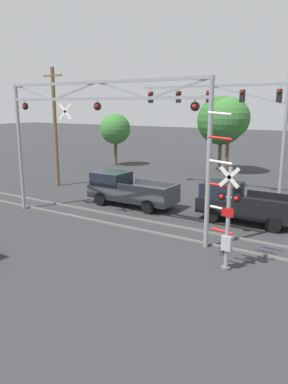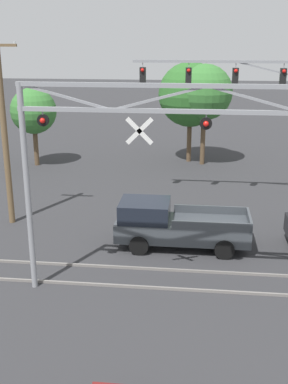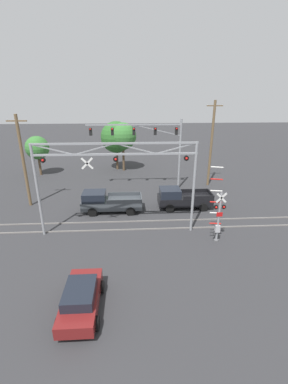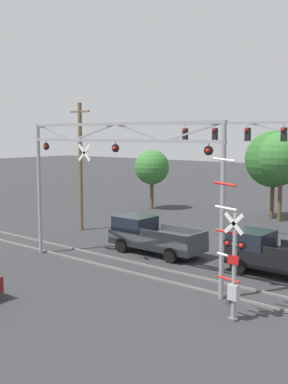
{
  "view_description": "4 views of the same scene",
  "coord_description": "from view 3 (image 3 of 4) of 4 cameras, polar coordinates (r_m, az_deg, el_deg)",
  "views": [
    {
      "loc": [
        11.83,
        1.86,
        6.01
      ],
      "look_at": [
        2.05,
        17.26,
        1.81
      ],
      "focal_mm": 35.0,
      "sensor_mm": 36.0,
      "label": 1
    },
    {
      "loc": [
        -0.25,
        1.5,
        8.58
      ],
      "look_at": [
        -2.11,
        17.99,
        3.15
      ],
      "focal_mm": 45.0,
      "sensor_mm": 36.0,
      "label": 2
    },
    {
      "loc": [
        1.01,
        -1.91,
        10.35
      ],
      "look_at": [
        2.03,
        16.06,
        3.5
      ],
      "focal_mm": 24.0,
      "sensor_mm": 36.0,
      "label": 3
    },
    {
      "loc": [
        15.67,
        -0.16,
        6.66
      ],
      "look_at": [
        -1.19,
        19.78,
        3.5
      ],
      "focal_mm": 45.0,
      "sensor_mm": 36.0,
      "label": 4
    }
  ],
  "objects": [
    {
      "name": "pickup_truck_lead",
      "position": [
        24.23,
        -7.99,
        -2.16
      ],
      "size": [
        5.58,
        2.27,
        1.97
      ],
      "color": "#3D4247",
      "rests_on": "ground_plane"
    },
    {
      "name": "background_tree_beyond_span",
      "position": [
        37.37,
        -6.17,
        12.01
      ],
      "size": [
        4.41,
        4.41,
        6.91
      ],
      "color": "brown",
      "rests_on": "ground_plane"
    },
    {
      "name": "crossing_gantry",
      "position": [
        18.95,
        -6.25,
        4.82
      ],
      "size": [
        11.91,
        0.26,
        7.19
      ],
      "color": "gray",
      "rests_on": "ground_plane"
    },
    {
      "name": "rail_track_far",
      "position": [
        22.45,
        -5.5,
        -6.59
      ],
      "size": [
        80.0,
        0.08,
        0.1
      ],
      "primitive_type": "cube",
      "color": "gray",
      "rests_on": "ground_plane"
    },
    {
      "name": "traffic_signal_span",
      "position": [
        28.77,
        2.54,
        11.32
      ],
      "size": [
        10.39,
        0.39,
        7.93
      ],
      "color": "gray",
      "rests_on": "ground_plane"
    },
    {
      "name": "sedan_waiting",
      "position": [
        14.3,
        -13.82,
        -21.91
      ],
      "size": [
        2.0,
        4.07,
        1.5
      ],
      "color": "maroon",
      "rests_on": "ground_plane"
    },
    {
      "name": "crossing_signal_mast",
      "position": [
        19.51,
        16.11,
        -5.29
      ],
      "size": [
        1.38,
        0.35,
        5.83
      ],
      "color": "gray",
      "rests_on": "ground_plane"
    },
    {
      "name": "utility_pole_right",
      "position": [
        31.12,
        14.74,
        10.36
      ],
      "size": [
        1.8,
        0.28,
        9.81
      ],
      "color": "brown",
      "rests_on": "ground_plane"
    },
    {
      "name": "pickup_truck_following",
      "position": [
        25.1,
        8.33,
        -1.35
      ],
      "size": [
        5.16,
        2.27,
        1.97
      ],
      "color": "black",
      "rests_on": "ground_plane"
    },
    {
      "name": "background_tree_far_right_verge",
      "position": [
        36.62,
        -4.71,
        12.23
      ],
      "size": [
        3.73,
        3.73,
        6.8
      ],
      "color": "brown",
      "rests_on": "ground_plane"
    },
    {
      "name": "rail_track_near",
      "position": [
        21.18,
        -5.63,
        -8.37
      ],
      "size": [
        80.0,
        0.08,
        0.1
      ],
      "primitive_type": "cube",
      "color": "gray",
      "rests_on": "ground_plane"
    },
    {
      "name": "background_tree_far_left_verge",
      "position": [
        37.33,
        -22.64,
        9.03
      ],
      "size": [
        3.08,
        3.08,
        5.29
      ],
      "color": "brown",
      "rests_on": "ground_plane"
    },
    {
      "name": "utility_pole_left",
      "position": [
        26.75,
        -25.24,
        6.27
      ],
      "size": [
        1.8,
        0.28,
        8.76
      ],
      "color": "brown",
      "rests_on": "ground_plane"
    }
  ]
}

